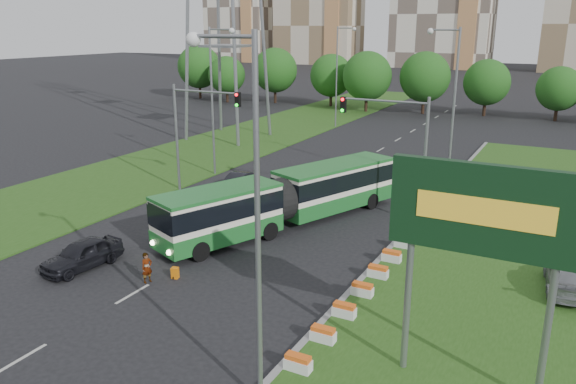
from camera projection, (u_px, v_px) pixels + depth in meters
The scene contains 18 objects.
ground at pixel (253, 260), 30.08m from camera, with size 360.00×360.00×0.00m, color black.
grass_median at pixel (529, 251), 31.07m from camera, with size 14.00×60.00×0.15m, color #244B15.
median_kerb at pixel (406, 231), 34.16m from camera, with size 0.30×60.00×0.18m, color gray.
left_verge at pixel (229, 144), 59.30m from camera, with size 12.00×110.00×0.10m, color #244B15.
lane_markings at pixel (343, 171), 48.40m from camera, with size 0.20×100.00×0.01m, color #A8A9A2, non-canonical shape.
flower_planters at pixel (362, 289), 25.78m from camera, with size 1.10×13.70×0.60m, color silver, non-canonical shape.
billboard at pixel (483, 220), 17.78m from camera, with size 6.00×0.37×8.00m.
traffic_mast_median at pixel (400, 138), 34.92m from camera, with size 5.76×0.32×8.00m.
traffic_mast_left at pixel (193, 122), 40.81m from camera, with size 5.76×0.32×8.00m.
street_lamps at pixel (290, 119), 38.19m from camera, with size 36.00×60.00×12.00m, color gray, non-canonical shape.
tree_line at pixel (544, 88), 71.06m from camera, with size 120.00×8.00×9.00m, color #1A5015, non-canonical shape.
midrise_west at pixel (241, 8), 194.56m from camera, with size 22.00×14.00×36.00m, color silver.
articulated_bus at pixel (283, 198), 35.07m from camera, with size 2.72×17.46×2.88m.
car_left_near at pixel (82, 254), 28.99m from camera, with size 1.76×4.36×1.49m, color black.
car_left_far at pixel (238, 182), 42.73m from camera, with size 1.40×4.00×1.32m, color black.
car_median at pixel (566, 278), 26.17m from camera, with size 1.78×4.38×1.27m, color gray.
pedestrian at pixel (147, 268), 27.32m from camera, with size 0.56×0.37×1.54m, color gray.
shopping_trolley at pixel (175, 273), 27.89m from camera, with size 0.33×0.35×0.57m.
Camera 1 is at (14.54, -23.75, 12.09)m, focal length 35.00 mm.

